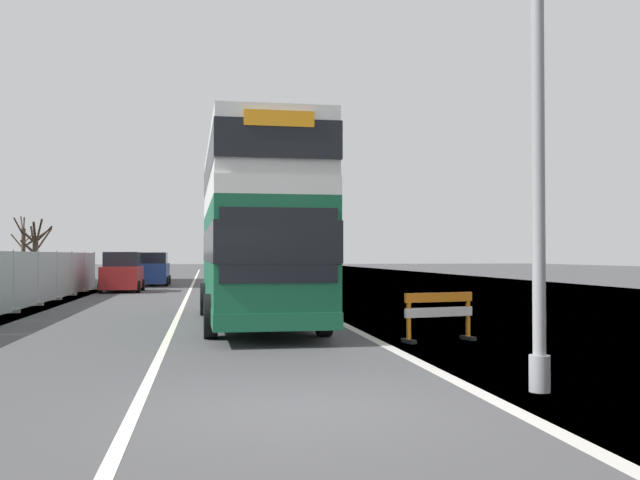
{
  "coord_description": "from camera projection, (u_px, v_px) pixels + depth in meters",
  "views": [
    {
      "loc": [
        -1.11,
        -8.59,
        1.87
      ],
      "look_at": [
        1.39,
        7.01,
        2.2
      ],
      "focal_mm": 40.08,
      "sensor_mm": 36.0,
      "label": 1
    }
  ],
  "objects": [
    {
      "name": "ground",
      "position": [
        343.0,
        409.0,
        8.86
      ],
      "size": [
        140.0,
        280.0,
        0.1
      ],
      "color": "#424244"
    },
    {
      "name": "car_receding_far",
      "position": [
        153.0,
        268.0,
        51.42
      ],
      "size": [
        1.9,
        4.22,
        2.0
      ],
      "color": "maroon",
      "rests_on": "ground"
    },
    {
      "name": "double_decker_bus",
      "position": [
        255.0,
        227.0,
        19.49
      ],
      "size": [
        3.03,
        10.86,
        4.92
      ],
      "color": "#145638",
      "rests_on": "ground"
    },
    {
      "name": "construction_site_fence",
      "position": [
        37.0,
        279.0,
        26.4
      ],
      "size": [
        0.44,
        27.4,
        2.04
      ],
      "color": "#A8AAAD",
      "rests_on": "ground"
    },
    {
      "name": "lamppost_foreground",
      "position": [
        538.0,
        87.0,
        9.81
      ],
      "size": [
        0.29,
        0.7,
        8.85
      ],
      "color": "gray",
      "rests_on": "ground"
    },
    {
      "name": "bare_tree_far_verge_near",
      "position": [
        35.0,
        252.0,
        47.23
      ],
      "size": [
        2.28,
        2.68,
        4.23
      ],
      "color": "#4C3D2D",
      "rests_on": "ground"
    },
    {
      "name": "bare_tree_far_verge_mid",
      "position": [
        24.0,
        248.0,
        55.19
      ],
      "size": [
        2.83,
        2.68,
        4.94
      ],
      "color": "#4C3D2D",
      "rests_on": "ground"
    },
    {
      "name": "car_oncoming_near",
      "position": [
        122.0,
        273.0,
        36.23
      ],
      "size": [
        2.01,
        3.93,
        2.02
      ],
      "color": "maroon",
      "rests_on": "ground"
    },
    {
      "name": "roadworks_barrier",
      "position": [
        439.0,
        311.0,
        15.42
      ],
      "size": [
        1.69,
        0.81,
        1.05
      ],
      "color": "orange",
      "rests_on": "ground"
    },
    {
      "name": "car_receding_mid",
      "position": [
        153.0,
        270.0,
        43.71
      ],
      "size": [
        2.04,
        4.13,
        2.02
      ],
      "color": "navy",
      "rests_on": "ground"
    }
  ]
}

